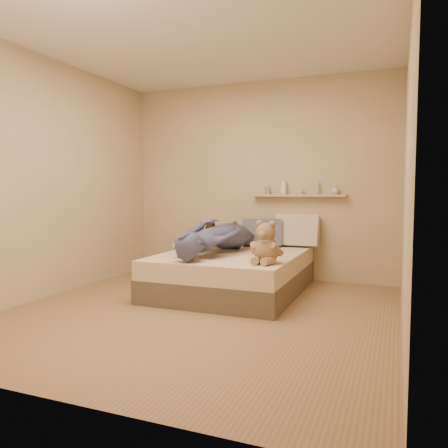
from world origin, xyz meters
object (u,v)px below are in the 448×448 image
at_px(game_console, 181,244).
at_px(teddy_bear, 266,246).
at_px(person, 217,236).
at_px(wall_shelf, 298,195).
at_px(dark_plush, 211,236).
at_px(pillow_cream, 297,231).
at_px(bed, 233,272).
at_px(pillow_grey, 262,233).

bearing_deg(game_console, teddy_bear, 1.55).
distance_m(person, wall_shelf, 1.31).
height_order(dark_plush, pillow_cream, pillow_cream).
bearing_deg(bed, teddy_bear, -45.95).
distance_m(dark_plush, wall_shelf, 1.23).
distance_m(pillow_cream, wall_shelf, 0.46).
bearing_deg(teddy_bear, wall_shelf, 90.26).
height_order(game_console, teddy_bear, teddy_bear).
bearing_deg(wall_shelf, pillow_grey, -151.95).
relative_size(pillow_cream, wall_shelf, 0.46).
bearing_deg(pillow_grey, teddy_bear, -71.73).
height_order(pillow_cream, person, pillow_cream).
height_order(bed, pillow_cream, pillow_cream).
bearing_deg(wall_shelf, game_console, -120.96).
distance_m(teddy_bear, person, 0.86).
xyz_separation_m(dark_plush, pillow_grey, (0.61, 0.24, 0.03)).
relative_size(bed, wall_shelf, 1.58).
xyz_separation_m(pillow_cream, person, (-0.71, -0.92, -0.00)).
bearing_deg(pillow_grey, game_console, -110.96).
distance_m(pillow_grey, wall_shelf, 0.67).
height_order(dark_plush, pillow_grey, pillow_grey).
height_order(person, wall_shelf, wall_shelf).
xyz_separation_m(teddy_bear, dark_plush, (-1.03, 1.03, -0.04)).
distance_m(teddy_bear, wall_shelf, 1.56).
xyz_separation_m(teddy_bear, person, (-0.72, 0.48, 0.02)).
bearing_deg(pillow_cream, person, -127.78).
relative_size(dark_plush, pillow_cream, 0.57).
distance_m(game_console, pillow_cream, 1.70).
relative_size(pillow_grey, person, 0.30).
distance_m(bed, game_console, 0.79).
relative_size(dark_plush, person, 0.19).
bearing_deg(bed, pillow_grey, 78.61).
bearing_deg(game_console, person, 68.87).
bearing_deg(bed, pillow_cream, 56.19).
distance_m(bed, teddy_bear, 0.90).
relative_size(teddy_bear, pillow_grey, 0.85).
distance_m(bed, person, 0.46).
bearing_deg(dark_plush, pillow_grey, 21.26).
distance_m(game_console, person, 0.55).
relative_size(bed, person, 1.15).
height_order(game_console, pillow_cream, pillow_cream).
bearing_deg(teddy_bear, pillow_grey, 108.27).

